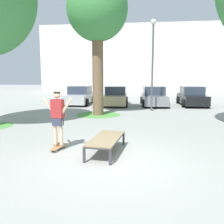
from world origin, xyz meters
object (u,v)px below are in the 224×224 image
object	(u,v)px
car_grey	(154,97)
skateboard	(59,147)
light_post	(153,52)
tree_mid_back	(97,11)
car_silver	(80,96)
car_tan	(116,97)
skater	(58,115)
car_black	(192,97)
skate_box	(106,139)

from	to	relation	value
car_grey	skateboard	bearing A→B (deg)	-106.69
light_post	tree_mid_back	bearing A→B (deg)	-147.78
tree_mid_back	car_silver	distance (m)	7.77
car_tan	light_post	size ratio (longest dim) A/B	0.73
skater	light_post	xyz separation A→B (m)	(3.26, 8.88, 2.75)
light_post	car_black	bearing A→B (deg)	46.23
tree_mid_back	car_tan	bearing A→B (deg)	83.69
skate_box	car_grey	bearing A→B (deg)	80.31
car_silver	light_post	size ratio (longest dim) A/B	0.72
skater	car_black	size ratio (longest dim) A/B	0.40
skateboard	skater	world-z (taller)	skater
skate_box	car_tan	size ratio (longest dim) A/B	0.46
skate_box	tree_mid_back	distance (m)	9.00
skate_box	light_post	size ratio (longest dim) A/B	0.34
car_tan	car_black	distance (m)	6.00
skater	car_black	world-z (taller)	skater
tree_mid_back	car_silver	bearing A→B (deg)	114.85
skateboard	skate_box	bearing A→B (deg)	-6.53
skater	light_post	bearing A→B (deg)	69.85
tree_mid_back	skater	bearing A→B (deg)	-90.29
skateboard	car_silver	xyz separation A→B (m)	(-2.41, 12.12, 0.61)
skater	car_grey	size ratio (longest dim) A/B	0.40
skater	car_tan	distance (m)	11.79
car_grey	light_post	distance (m)	4.36
car_black	tree_mid_back	bearing A→B (deg)	-139.99
skater	skateboard	bearing A→B (deg)	-99.50
skater	car_black	xyz separation A→B (m)	(6.56, 12.32, -0.38)
light_post	car_silver	bearing A→B (deg)	150.24
skate_box	skater	world-z (taller)	skater
skateboard	car_black	xyz separation A→B (m)	(6.56, 12.32, 0.61)
skateboard	light_post	size ratio (longest dim) A/B	0.14
skater	car_tan	xyz separation A→B (m)	(0.58, 11.77, -0.38)
car_tan	light_post	world-z (taller)	light_post
skateboard	light_post	xyz separation A→B (m)	(3.26, 8.88, 3.75)
car_black	light_post	size ratio (longest dim) A/B	0.72
car_silver	light_post	world-z (taller)	light_post
skateboard	car_silver	distance (m)	12.37
skateboard	skater	size ratio (longest dim) A/B	0.49
tree_mid_back	car_tan	size ratio (longest dim) A/B	1.83
light_post	skateboard	bearing A→B (deg)	-110.15
skate_box	skateboard	xyz separation A→B (m)	(-1.51, 0.17, -0.34)
car_silver	car_grey	size ratio (longest dim) A/B	0.98
skateboard	car_grey	xyz separation A→B (m)	(3.57, 11.89, 0.61)
tree_mid_back	light_post	bearing A→B (deg)	32.22
tree_mid_back	car_grey	world-z (taller)	tree_mid_back
skater	car_grey	xyz separation A→B (m)	(3.57, 11.89, -0.38)
car_grey	car_black	bearing A→B (deg)	8.15
car_silver	car_tan	distance (m)	3.01
skateboard	light_post	distance (m)	10.17
car_black	car_grey	bearing A→B (deg)	-171.85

